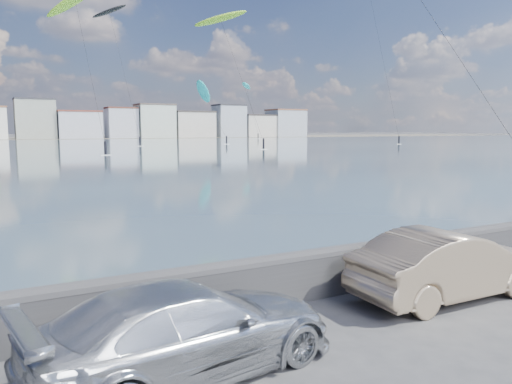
# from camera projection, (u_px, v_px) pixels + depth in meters

# --- Properties ---
(ground) EXTENTS (700.00, 700.00, 0.00)m
(ground) POSITION_uv_depth(u_px,v_px,m) (322.00, 367.00, 7.64)
(ground) COLOR #333335
(ground) RESTS_ON ground
(bay_water) EXTENTS (500.00, 177.00, 0.00)m
(bay_water) POSITION_uv_depth(u_px,v_px,m) (15.00, 149.00, 87.58)
(bay_water) COLOR #3D4E5D
(bay_water) RESTS_ON ground
(far_shore_strip) EXTENTS (500.00, 60.00, 0.00)m
(far_shore_strip) POSITION_uv_depth(u_px,v_px,m) (0.00, 138.00, 182.37)
(far_shore_strip) COLOR #4C473D
(far_shore_strip) RESTS_ON ground
(seawall) EXTENTS (400.00, 0.36, 1.08)m
(seawall) POSITION_uv_depth(u_px,v_px,m) (243.00, 283.00, 9.93)
(seawall) COLOR #28282B
(seawall) RESTS_ON ground
(far_buildings) EXTENTS (240.79, 13.26, 14.60)m
(far_buildings) POSITION_uv_depth(u_px,v_px,m) (4.00, 121.00, 170.00)
(far_buildings) COLOR beige
(far_buildings) RESTS_ON ground
(car_silver) EXTENTS (5.03, 2.67, 1.39)m
(car_silver) POSITION_uv_depth(u_px,v_px,m) (186.00, 330.00, 7.34)
(car_silver) COLOR #B5B9BD
(car_silver) RESTS_ON ground
(car_champagne) EXTENTS (4.53, 1.64, 1.48)m
(car_champagne) POSITION_uv_depth(u_px,v_px,m) (448.00, 264.00, 10.70)
(car_champagne) COLOR tan
(car_champagne) RESTS_ON ground
(kitesurfer_1) EXTENTS (7.42, 10.96, 20.33)m
(kitesurfer_1) POSITION_uv_depth(u_px,v_px,m) (246.00, 87.00, 178.56)
(kitesurfer_1) COLOR #19BFBF
(kitesurfer_1) RESTS_ON ground
(kitesurfer_3) EXTENTS (9.64, 16.39, 26.42)m
(kitesurfer_3) POSITION_uv_depth(u_px,v_px,m) (75.00, 0.00, 75.68)
(kitesurfer_3) COLOR #8CD826
(kitesurfer_3) RESTS_ON ground
(kitesurfer_9) EXTENTS (7.47, 10.66, 15.21)m
(kitesurfer_9) POSITION_uv_depth(u_px,v_px,m) (204.00, 92.00, 118.17)
(kitesurfer_9) COLOR #19BFBF
(kitesurfer_9) RESTS_ON ground
(kitesurfer_10) EXTENTS (8.10, 19.33, 31.51)m
(kitesurfer_10) POSITION_uv_depth(u_px,v_px,m) (110.00, 13.00, 111.59)
(kitesurfer_10) COLOR black
(kitesurfer_10) RESTS_ON ground
(kitesurfer_15) EXTENTS (10.17, 16.51, 25.88)m
(kitesurfer_15) POSITION_uv_depth(u_px,v_px,m) (221.00, 20.00, 93.02)
(kitesurfer_15) COLOR #8CD826
(kitesurfer_15) RESTS_ON ground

